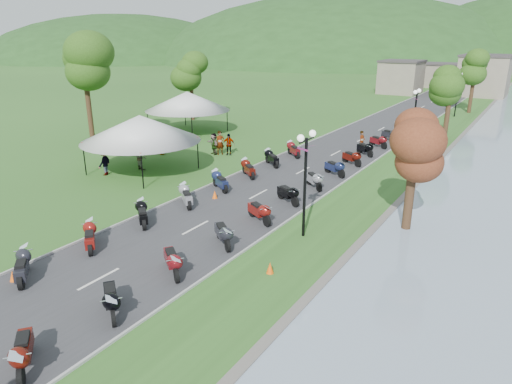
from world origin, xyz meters
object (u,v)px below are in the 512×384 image
Objects in this scene: vendor_tent_main at (142,144)px; pedestrian_a at (220,154)px; pedestrian_c at (106,175)px; pedestrian_b at (142,169)px.

pedestrian_a is (1.70, 6.83, -2.00)m from vendor_tent_main.
pedestrian_c is (-1.65, -2.00, -2.00)m from vendor_tent_main.
vendor_tent_main is at bearing 122.70° from pedestrian_c.
pedestrian_c is at bearing -129.48° from vendor_tent_main.
pedestrian_a is at bearing 76.00° from vendor_tent_main.
vendor_tent_main reaches higher than pedestrian_c.
pedestrian_a is at bearing -95.12° from pedestrian_b.
vendor_tent_main is 7.32m from pedestrian_a.
pedestrian_b is 0.92× the size of pedestrian_c.
vendor_tent_main is 2.11m from pedestrian_b.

